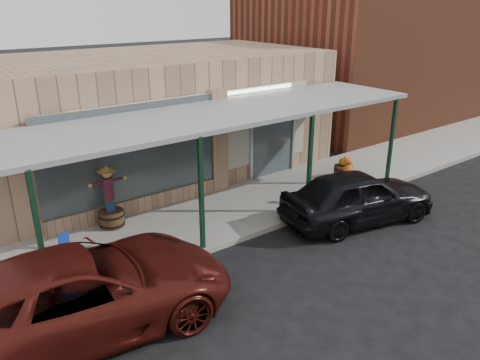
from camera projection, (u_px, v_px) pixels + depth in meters
ground at (316, 266)px, 11.09m from camera, size 120.00×120.00×0.00m
sidewalk at (228, 212)px, 13.75m from camera, size 40.00×3.20×0.15m
storefront at (152, 116)px, 16.43m from camera, size 12.00×6.25×4.20m
awning at (228, 114)px, 12.66m from camera, size 12.00×3.00×3.04m
block_buildings_near at (185, 60)px, 17.72m from camera, size 61.00×8.00×8.00m
barrel_scarecrow at (110, 206)px, 12.53m from camera, size 1.01×0.89×1.74m
barrel_pumpkin at (343, 170)px, 16.11m from camera, size 0.85×0.85×0.76m
handicap_sign at (66, 253)px, 9.73m from camera, size 0.25×0.12×1.30m
parked_sedan at (358, 196)px, 13.09m from camera, size 4.73×2.70×1.62m
car_maroon at (81, 293)px, 8.72m from camera, size 6.03×3.22×1.61m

